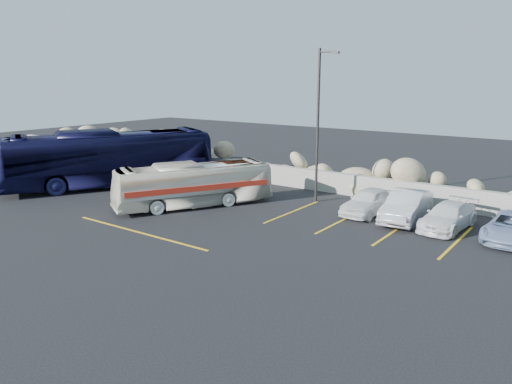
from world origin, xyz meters
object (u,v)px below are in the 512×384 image
Objects in this scene: vintage_bus at (194,185)px; car_c at (448,216)px; tour_coach at (110,158)px; car_a at (369,201)px; car_b at (406,206)px; lamppost at (319,122)px.

vintage_bus reaches higher than car_c.
car_c is at bearing 36.93° from tour_coach.
car_b reaches higher than car_a.
lamppost is at bearing 45.87° from tour_coach.
tour_coach is 15.83m from car_a.
car_c is (1.94, -0.16, -0.13)m from car_b.
car_b is at bearing -179.46° from car_c.
car_b is (5.16, -0.72, -3.59)m from lamppost.
lamppost is 0.98× the size of vintage_bus.
car_c is at bearing 46.12° from vintage_bus.
car_c is (3.84, -0.21, -0.07)m from car_a.
car_b is 1.09× the size of car_c.
tour_coach is at bearing -173.71° from car_b.
tour_coach is at bearing -165.69° from car_c.
tour_coach is 3.16× the size of car_c.
car_c is at bearing 0.56° from car_a.
vintage_bus reaches higher than car_b.
lamppost reaches higher than car_a.
car_a is 1.90m from car_b.
car_a is 0.96× the size of car_c.
vintage_bus is 12.38m from car_c.
tour_coach is at bearing -161.90° from lamppost.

